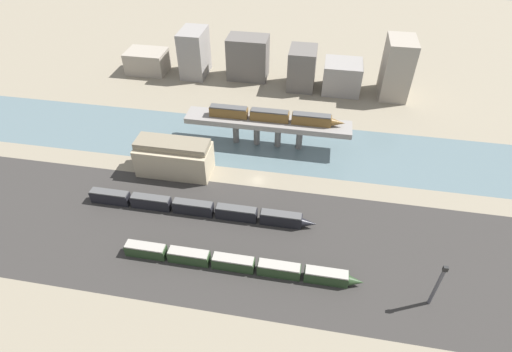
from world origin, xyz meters
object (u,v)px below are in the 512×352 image
(train_yard_mid, at_px, (197,208))
(signal_tower, at_px, (437,285))
(train_on_bridge, at_px, (274,116))
(warehouse_building, at_px, (174,157))
(train_yard_near, at_px, (239,264))

(train_yard_mid, xyz_separation_m, signal_tower, (58.50, -17.90, 4.68))
(train_on_bridge, relative_size, warehouse_building, 1.94)
(train_on_bridge, distance_m, train_yard_mid, 39.74)
(warehouse_building, bearing_deg, train_on_bridge, 33.86)
(train_yard_mid, height_order, warehouse_building, warehouse_building)
(train_on_bridge, bearing_deg, train_yard_near, -91.17)
(train_on_bridge, height_order, train_yard_near, train_on_bridge)
(train_yard_near, relative_size, warehouse_building, 2.59)
(train_yard_mid, bearing_deg, train_yard_near, -47.16)
(train_on_bridge, xyz_separation_m, train_yard_near, (-1.05, -51.19, -9.83))
(train_on_bridge, bearing_deg, train_yard_mid, -114.43)
(train_on_bridge, distance_m, warehouse_building, 34.02)
(train_on_bridge, bearing_deg, signal_tower, -51.24)
(train_yard_mid, distance_m, signal_tower, 61.36)
(train_on_bridge, distance_m, signal_tower, 68.15)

